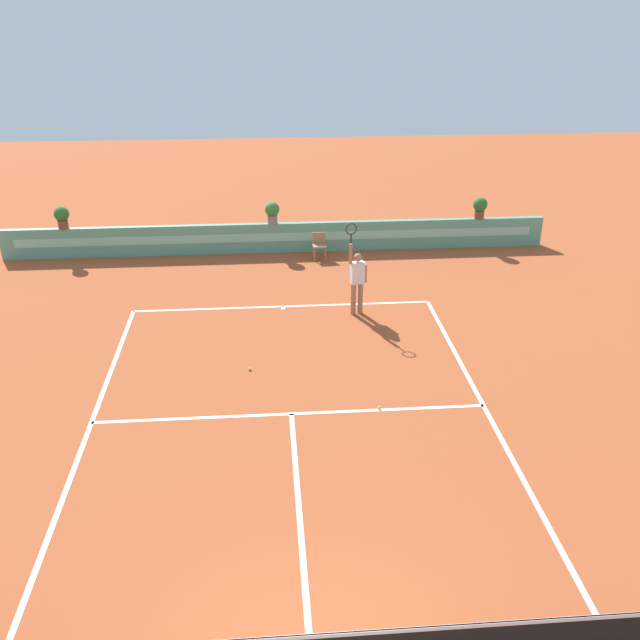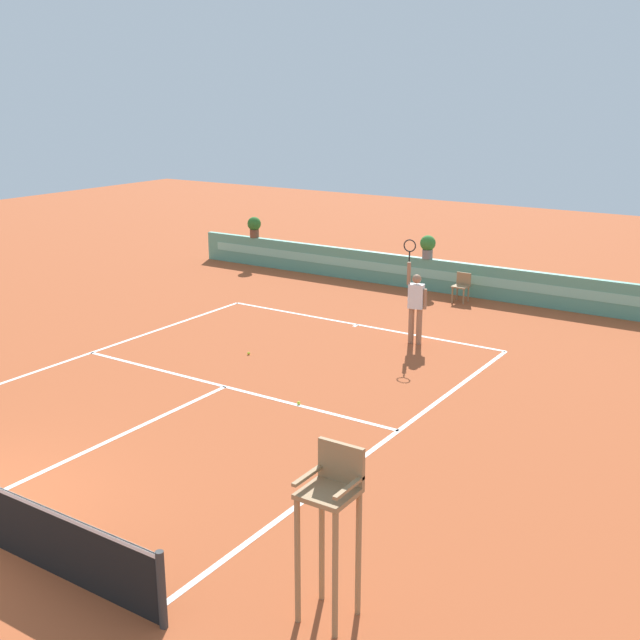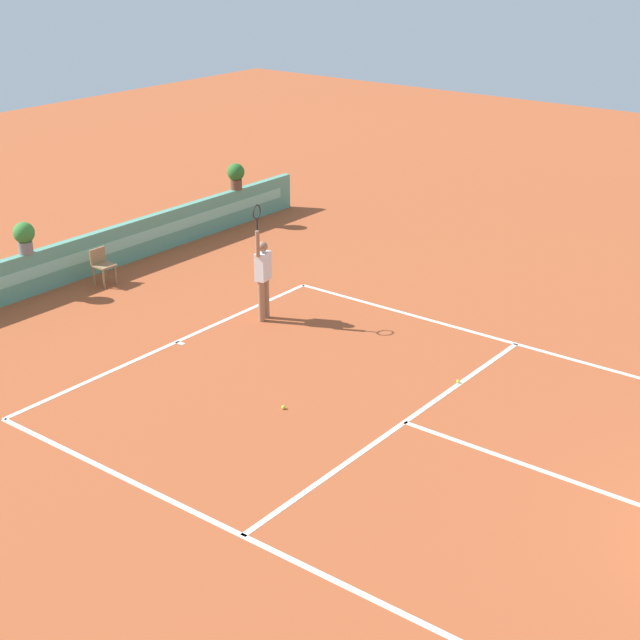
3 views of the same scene
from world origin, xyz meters
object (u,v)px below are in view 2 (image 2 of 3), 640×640
(tennis_ball_near_baseline, at_px, (299,403))
(potted_plant_far_left, at_px, (254,226))
(umpire_chair, at_px, (331,513))
(tennis_player, at_px, (416,302))
(tennis_ball_mid_court, at_px, (249,353))
(potted_plant_centre, at_px, (428,245))
(ball_kid_chair, at_px, (462,286))

(tennis_ball_near_baseline, bearing_deg, potted_plant_far_left, 131.42)
(umpire_chair, relative_size, tennis_player, 0.83)
(tennis_player, xyz_separation_m, potted_plant_far_left, (-8.91, 5.12, 0.36))
(tennis_ball_mid_court, distance_m, potted_plant_centre, 8.20)
(tennis_player, bearing_deg, ball_kid_chair, 98.64)
(potted_plant_far_left, xyz_separation_m, potted_plant_centre, (6.75, 0.00, 0.00))
(ball_kid_chair, bearing_deg, umpire_chair, -72.35)
(tennis_player, height_order, potted_plant_centre, tennis_player)
(ball_kid_chair, relative_size, tennis_player, 0.33)
(ball_kid_chair, xyz_separation_m, tennis_ball_mid_court, (-2.21, -7.32, -0.44))
(umpire_chair, height_order, potted_plant_far_left, umpire_chair)
(ball_kid_chair, bearing_deg, tennis_ball_mid_court, -106.82)
(ball_kid_chair, distance_m, tennis_ball_mid_court, 7.66)
(tennis_ball_near_baseline, xyz_separation_m, potted_plant_far_left, (-8.78, 9.95, 1.38))
(tennis_ball_near_baseline, distance_m, potted_plant_far_left, 13.34)
(umpire_chair, bearing_deg, tennis_ball_near_baseline, 128.00)
(umpire_chair, bearing_deg, potted_plant_far_left, 130.29)
(tennis_ball_near_baseline, distance_m, potted_plant_centre, 10.25)
(ball_kid_chair, xyz_separation_m, potted_plant_far_left, (-8.24, 0.73, 0.93))
(tennis_ball_near_baseline, distance_m, tennis_ball_mid_court, 3.34)
(potted_plant_far_left, bearing_deg, umpire_chair, -49.71)
(umpire_chair, distance_m, tennis_ball_near_baseline, 6.69)
(potted_plant_far_left, bearing_deg, tennis_player, -29.90)
(potted_plant_far_left, distance_m, potted_plant_centre, 6.75)
(tennis_ball_near_baseline, bearing_deg, tennis_ball_mid_court, 145.34)
(tennis_ball_near_baseline, relative_size, potted_plant_centre, 0.09)
(ball_kid_chair, relative_size, potted_plant_centre, 1.17)
(tennis_player, relative_size, potted_plant_centre, 3.57)
(tennis_ball_mid_court, bearing_deg, ball_kid_chair, 73.18)
(umpire_chair, xyz_separation_m, potted_plant_centre, (-6.07, 15.13, 0.07))
(tennis_player, bearing_deg, potted_plant_centre, 112.85)
(tennis_player, height_order, potted_plant_far_left, tennis_player)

